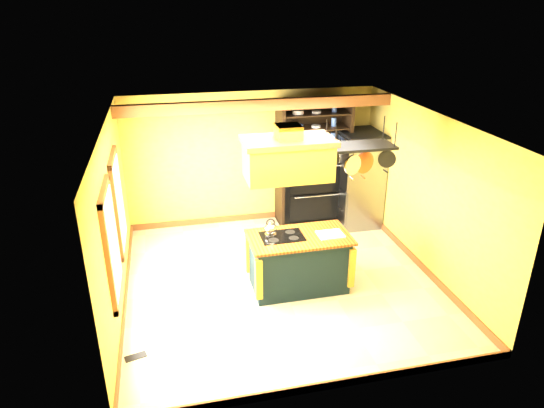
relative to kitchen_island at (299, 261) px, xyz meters
name	(u,v)px	position (x,y,z in m)	size (l,w,h in m)	color
floor	(280,281)	(-0.24, 0.23, -0.47)	(5.00, 5.00, 0.00)	beige
ceiling	(281,121)	(-0.24, 0.23, 2.23)	(5.00, 5.00, 0.00)	white
wall_back	(251,158)	(-0.24, 2.73, 0.88)	(5.00, 0.02, 2.70)	gold
wall_front	(335,295)	(-0.24, -2.27, 0.88)	(5.00, 0.02, 2.70)	gold
wall_left	(114,222)	(-2.74, 0.23, 0.88)	(0.02, 5.00, 2.70)	gold
wall_right	(427,193)	(2.26, 0.23, 0.88)	(0.02, 5.00, 2.70)	gold
ceiling_beam	(259,105)	(-0.24, 1.93, 2.12)	(5.00, 0.15, 0.20)	brown
window_near	(112,244)	(-2.71, -0.57, 0.93)	(0.06, 1.06, 1.56)	brown
window_far	(119,203)	(-2.71, 0.83, 0.93)	(0.06, 1.06, 1.56)	brown
kitchen_island	(299,261)	(0.00, 0.00, 0.00)	(1.61, 0.90, 1.11)	black
range_hood	(288,157)	(-0.20, 0.00, 1.76)	(1.32, 0.75, 0.80)	gold
pot_rack	(359,152)	(0.91, 0.00, 1.76)	(1.08, 0.51, 0.85)	black
refrigerator	(357,180)	(1.83, 2.13, 0.45)	(0.82, 0.96, 1.89)	gray
hutch	(312,177)	(0.96, 2.46, 0.49)	(1.43, 0.64, 2.52)	black
floor_register	(136,357)	(-2.54, -1.15, -0.46)	(0.28, 0.12, 0.01)	black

